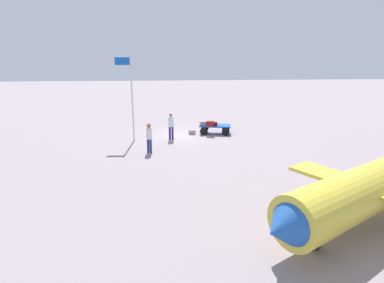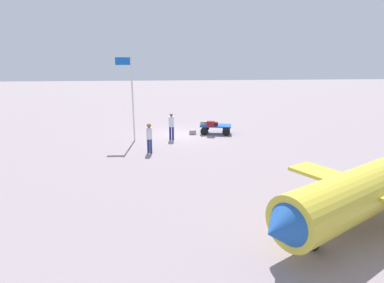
% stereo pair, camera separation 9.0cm
% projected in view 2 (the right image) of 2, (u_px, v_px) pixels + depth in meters
% --- Properties ---
extents(ground_plane, '(120.00, 120.00, 0.00)m').
position_uv_depth(ground_plane, '(182.00, 135.00, 21.72)').
color(ground_plane, gray).
extents(luggage_cart, '(2.37, 1.66, 0.64)m').
position_uv_depth(luggage_cart, '(215.00, 127.00, 21.97)').
color(luggage_cart, blue).
rests_on(luggage_cart, ground).
extents(suitcase_tan, '(0.55, 0.41, 0.24)m').
position_uv_depth(suitcase_tan, '(214.00, 124.00, 21.67)').
color(suitcase_tan, maroon).
rests_on(suitcase_tan, luggage_cart).
extents(suitcase_maroon, '(0.56, 0.34, 0.29)m').
position_uv_depth(suitcase_maroon, '(204.00, 123.00, 21.76)').
color(suitcase_maroon, gray).
rests_on(suitcase_maroon, luggage_cart).
extents(suitcase_dark, '(0.58, 0.48, 0.37)m').
position_uv_depth(suitcase_dark, '(211.00, 124.00, 21.33)').
color(suitcase_dark, maroon).
rests_on(suitcase_dark, luggage_cart).
extents(suitcase_olive, '(0.48, 0.33, 0.30)m').
position_uv_depth(suitcase_olive, '(193.00, 132.00, 21.88)').
color(suitcase_olive, gray).
rests_on(suitcase_olive, ground).
extents(worker_lead, '(0.49, 0.49, 1.77)m').
position_uv_depth(worker_lead, '(171.00, 124.00, 20.14)').
color(worker_lead, navy).
rests_on(worker_lead, ground).
extents(worker_trailing, '(0.45, 0.45, 1.70)m').
position_uv_depth(worker_trailing, '(149.00, 136.00, 17.28)').
color(worker_trailing, navy).
rests_on(worker_trailing, ground).
extents(airplane_near, '(7.62, 5.31, 3.13)m').
position_uv_depth(airplane_near, '(357.00, 193.00, 9.33)').
color(airplane_near, gold).
rests_on(airplane_near, ground).
extents(flagpole, '(1.00, 0.10, 5.37)m').
position_uv_depth(flagpole, '(131.00, 93.00, 19.34)').
color(flagpole, silver).
rests_on(flagpole, ground).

